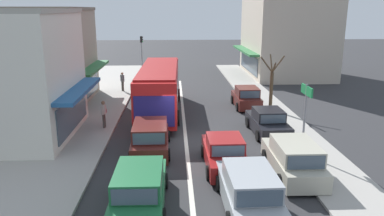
# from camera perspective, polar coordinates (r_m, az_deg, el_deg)

# --- Properties ---
(ground_plane) EXTENTS (140.00, 140.00, 0.00)m
(ground_plane) POSITION_cam_1_polar(r_m,az_deg,el_deg) (20.43, -0.92, -5.23)
(ground_plane) COLOR #2D2D30
(lane_centre_line) EXTENTS (0.20, 28.00, 0.01)m
(lane_centre_line) POSITION_cam_1_polar(r_m,az_deg,el_deg) (24.22, -1.24, -1.97)
(lane_centre_line) COLOR silver
(lane_centre_line) RESTS_ON ground
(sidewalk_left) EXTENTS (5.20, 44.00, 0.14)m
(sidewalk_left) POSITION_cam_1_polar(r_m,az_deg,el_deg) (26.83, -16.04, -0.74)
(sidewalk_left) COLOR #A39E96
(sidewalk_left) RESTS_ON ground
(kerb_right) EXTENTS (2.80, 44.00, 0.12)m
(kerb_right) POSITION_cam_1_polar(r_m,az_deg,el_deg) (26.99, 11.90, -0.40)
(kerb_right) COLOR #A39E96
(kerb_right) RESTS_ON ground
(shopfront_mid_block) EXTENTS (7.20, 8.14, 7.16)m
(shopfront_mid_block) POSITION_cam_1_polar(r_m,az_deg,el_deg) (30.21, -21.44, 7.30)
(shopfront_mid_block) COLOR gray
(shopfront_mid_block) RESTS_ON ground
(building_right_far) EXTENTS (8.92, 10.92, 9.85)m
(building_right_far) POSITION_cam_1_polar(r_m,az_deg,el_deg) (42.01, 14.21, 11.54)
(building_right_far) COLOR beige
(building_right_far) RESTS_ON ground
(city_bus) EXTENTS (2.91, 10.91, 3.23)m
(city_bus) POSITION_cam_1_polar(r_m,az_deg,el_deg) (25.83, -4.97, 3.33)
(city_bus) COLOR red
(city_bus) RESTS_ON ground
(sedan_queue_far_back) EXTENTS (1.93, 4.22, 1.47)m
(sedan_queue_far_back) POSITION_cam_1_polar(r_m,az_deg,el_deg) (17.16, 4.98, -6.92)
(sedan_queue_far_back) COLOR maroon
(sedan_queue_far_back) RESTS_ON ground
(wagon_queue_gap_filler) EXTENTS (1.99, 4.52, 1.58)m
(wagon_queue_gap_filler) POSITION_cam_1_polar(r_m,az_deg,el_deg) (18.96, -6.33, -4.54)
(wagon_queue_gap_filler) COLOR #561E19
(wagon_queue_gap_filler) RESTS_ON ground
(wagon_adjacent_lane_lead) EXTENTS (1.98, 4.52, 1.58)m
(wagon_adjacent_lane_lead) POSITION_cam_1_polar(r_m,az_deg,el_deg) (13.92, -7.97, -12.04)
(wagon_adjacent_lane_lead) COLOR #1E6638
(wagon_adjacent_lane_lead) RESTS_ON ground
(wagon_behind_bus_mid) EXTENTS (2.00, 4.53, 1.58)m
(wagon_behind_bus_mid) POSITION_cam_1_polar(r_m,az_deg,el_deg) (13.84, 8.64, -12.23)
(wagon_behind_bus_mid) COLOR #9EA3A8
(wagon_behind_bus_mid) RESTS_ON ground
(parked_wagon_kerb_front) EXTENTS (1.97, 4.52, 1.58)m
(parked_wagon_kerb_front) POSITION_cam_1_polar(r_m,az_deg,el_deg) (16.86, 15.19, -7.51)
(parked_wagon_kerb_front) COLOR #B7B29E
(parked_wagon_kerb_front) RESTS_ON ground
(parked_sedan_kerb_second) EXTENTS (1.99, 4.25, 1.47)m
(parked_sedan_kerb_second) POSITION_cam_1_polar(r_m,az_deg,el_deg) (22.05, 11.45, -2.19)
(parked_sedan_kerb_second) COLOR black
(parked_sedan_kerb_second) RESTS_ON ground
(parked_hatchback_kerb_third) EXTENTS (1.85, 3.72, 1.54)m
(parked_hatchback_kerb_third) POSITION_cam_1_polar(r_m,az_deg,el_deg) (27.71, 8.28, 1.54)
(parked_hatchback_kerb_third) COLOR #561E19
(parked_hatchback_kerb_third) RESTS_ON ground
(traffic_light_downstreet) EXTENTS (0.33, 0.24, 4.20)m
(traffic_light_downstreet) POSITION_cam_1_polar(r_m,az_deg,el_deg) (41.49, -7.69, 8.96)
(traffic_light_downstreet) COLOR gray
(traffic_light_downstreet) RESTS_ON ground
(directional_road_sign) EXTENTS (0.10, 1.40, 3.60)m
(directional_road_sign) POSITION_cam_1_polar(r_m,az_deg,el_deg) (18.57, 16.95, 0.70)
(directional_road_sign) COLOR gray
(directional_road_sign) RESTS_ON ground
(street_tree_right) EXTENTS (1.71, 1.56, 3.97)m
(street_tree_right) POSITION_cam_1_polar(r_m,az_deg,el_deg) (26.67, 12.01, 3.38)
(street_tree_right) COLOR brown
(street_tree_right) RESTS_ON ground
(pedestrian_with_handbag_near) EXTENTS (0.26, 0.66, 1.63)m
(pedestrian_with_handbag_near) POSITION_cam_1_polar(r_m,az_deg,el_deg) (22.83, -13.31, -0.65)
(pedestrian_with_handbag_near) COLOR #4C4742
(pedestrian_with_handbag_near) RESTS_ON sidewalk_left
(pedestrian_browsing_midblock) EXTENTS (0.37, 0.50, 1.63)m
(pedestrian_browsing_midblock) POSITION_cam_1_polar(r_m,az_deg,el_deg) (32.83, -10.56, 4.16)
(pedestrian_browsing_midblock) COLOR #4C4742
(pedestrian_browsing_midblock) RESTS_ON sidewalk_left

